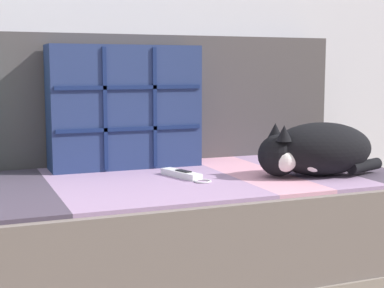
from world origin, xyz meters
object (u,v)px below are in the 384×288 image
couch (111,255)px  game_remote_far (183,174)px  sleeping_cat (314,150)px  throw_pillow_quilted (125,107)px

couch → game_remote_far: (0.20, -0.05, 0.23)m
sleeping_cat → couch: bearing=163.5°
throw_pillow_quilted → sleeping_cat: size_ratio=1.23×
couch → game_remote_far: bearing=-14.6°
throw_pillow_quilted → game_remote_far: (0.11, -0.24, -0.18)m
throw_pillow_quilted → game_remote_far: throw_pillow_quilted is taller
throw_pillow_quilted → game_remote_far: size_ratio=2.36×
couch → throw_pillow_quilted: (0.10, 0.19, 0.42)m
throw_pillow_quilted → game_remote_far: bearing=-65.9°
couch → throw_pillow_quilted: throw_pillow_quilted is taller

